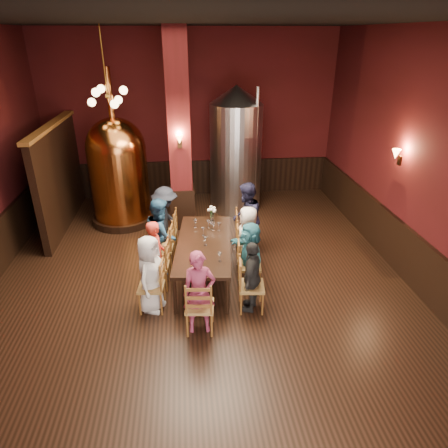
{
  "coord_description": "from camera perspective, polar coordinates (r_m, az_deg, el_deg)",
  "views": [
    {
      "loc": [
        -0.22,
        -6.25,
        4.31
      ],
      "look_at": [
        0.45,
        0.2,
        1.22
      ],
      "focal_mm": 32.0,
      "sensor_mm": 36.0,
      "label": 1
    }
  ],
  "objects": [
    {
      "name": "chair_1",
      "position": [
        7.5,
        -9.51,
        -5.81
      ],
      "size": [
        0.5,
        0.5,
        0.92
      ],
      "primitive_type": null,
      "rotation": [
        0.0,
        0.0,
        -1.67
      ],
      "color": "brown",
      "rests_on": "ground"
    },
    {
      "name": "room",
      "position": [
        6.58,
        -3.71,
        7.19
      ],
      "size": [
        10.0,
        10.02,
        4.5
      ],
      "color": "black",
      "rests_on": "ground"
    },
    {
      "name": "sconce_wall",
      "position": [
        8.43,
        23.89,
        8.83
      ],
      "size": [
        0.2,
        0.2,
        0.36
      ],
      "primitive_type": null,
      "rotation": [
        0.0,
        0.0,
        1.57
      ],
      "color": "black",
      "rests_on": "room"
    },
    {
      "name": "wine_glass_2",
      "position": [
        7.97,
        -1.52,
        -0.38
      ],
      "size": [
        0.07,
        0.07,
        0.17
      ],
      "primitive_type": null,
      "color": "white",
      "rests_on": "dining_table"
    },
    {
      "name": "chair_4",
      "position": [
        6.85,
        3.96,
        -8.79
      ],
      "size": [
        0.5,
        0.5,
        0.92
      ],
      "primitive_type": null,
      "rotation": [
        0.0,
        0.0,
        1.47
      ],
      "color": "brown",
      "rests_on": "ground"
    },
    {
      "name": "partition",
      "position": [
        10.38,
        -22.4,
        6.11
      ],
      "size": [
        0.22,
        3.5,
        2.4
      ],
      "primitive_type": "cube",
      "color": "black",
      "rests_on": "ground"
    },
    {
      "name": "person_4",
      "position": [
        6.75,
        4.01,
        -7.49
      ],
      "size": [
        0.58,
        0.82,
        1.29
      ],
      "primitive_type": "imported",
      "rotation": [
        0.0,
        0.0,
        4.32
      ],
      "color": "black",
      "rests_on": "ground"
    },
    {
      "name": "wine_glass_3",
      "position": [
        6.72,
        -4.6,
        -5.77
      ],
      "size": [
        0.07,
        0.07,
        0.17
      ],
      "primitive_type": null,
      "color": "white",
      "rests_on": "dining_table"
    },
    {
      "name": "person_0",
      "position": [
        6.82,
        -10.5,
        -7.06
      ],
      "size": [
        0.65,
        0.79,
        1.38
      ],
      "primitive_type": "imported",
      "rotation": [
        0.0,
        0.0,
        1.21
      ],
      "color": "silver",
      "rests_on": "ground"
    },
    {
      "name": "person_3",
      "position": [
        8.52,
        -8.32,
        0.48
      ],
      "size": [
        0.71,
        1.04,
        1.49
      ],
      "primitive_type": "imported",
      "rotation": [
        0.0,
        0.0,
        1.4
      ],
      "color": "black",
      "rests_on": "ground"
    },
    {
      "name": "person_7",
      "position": [
        8.43,
        3.18,
        0.74
      ],
      "size": [
        0.58,
        0.84,
        1.57
      ],
      "primitive_type": "imported",
      "rotation": [
        0.0,
        0.0,
        4.42
      ],
      "color": "#191932",
      "rests_on": "ground"
    },
    {
      "name": "wine_glass_5",
      "position": [
        8.12,
        -4.12,
        0.07
      ],
      "size": [
        0.07,
        0.07,
        0.17
      ],
      "primitive_type": null,
      "color": "white",
      "rests_on": "dining_table"
    },
    {
      "name": "person_5",
      "position": [
        7.31,
        3.68,
        -4.55
      ],
      "size": [
        0.63,
        1.27,
        1.32
      ],
      "primitive_type": "imported",
      "rotation": [
        0.0,
        0.0,
        4.92
      ],
      "color": "teal",
      "rests_on": "ground"
    },
    {
      "name": "wine_glass_6",
      "position": [
        7.78,
        -2.97,
        -1.08
      ],
      "size": [
        0.07,
        0.07,
        0.17
      ],
      "primitive_type": null,
      "color": "white",
      "rests_on": "dining_table"
    },
    {
      "name": "person_2",
      "position": [
        7.93,
        -8.95,
        -1.51
      ],
      "size": [
        0.4,
        0.75,
        1.51
      ],
      "primitive_type": "imported",
      "rotation": [
        0.0,
        0.0,
        1.62
      ],
      "color": "navy",
      "rests_on": "ground"
    },
    {
      "name": "wainscot_back",
      "position": [
        11.84,
        -4.55,
        6.64
      ],
      "size": [
        7.9,
        0.08,
        1.0
      ],
      "primitive_type": "cube",
      "color": "black",
      "rests_on": "ground"
    },
    {
      "name": "person_8",
      "position": [
        6.25,
        -3.56,
        -9.8
      ],
      "size": [
        0.52,
        0.35,
        1.41
      ],
      "primitive_type": "imported",
      "rotation": [
        0.0,
        0.0,
        6.31
      ],
      "color": "#8F2F50",
      "rests_on": "ground"
    },
    {
      "name": "chair_0",
      "position": [
        6.94,
        -10.34,
        -8.68
      ],
      "size": [
        0.5,
        0.5,
        0.92
      ],
      "primitive_type": null,
      "rotation": [
        0.0,
        0.0,
        -1.67
      ],
      "color": "brown",
      "rests_on": "ground"
    },
    {
      "name": "wine_glass_1",
      "position": [
        6.9,
        -0.62,
        -4.76
      ],
      "size": [
        0.07,
        0.07,
        0.17
      ],
      "primitive_type": null,
      "color": "white",
      "rests_on": "dining_table"
    },
    {
      "name": "wine_glass_8",
      "position": [
        8.01,
        -1.86,
        -0.25
      ],
      "size": [
        0.07,
        0.07,
        0.17
      ],
      "primitive_type": null,
      "color": "white",
      "rests_on": "dining_table"
    },
    {
      "name": "dining_table",
      "position": [
        7.58,
        -2.9,
        -3.11
      ],
      "size": [
        1.24,
        2.49,
        0.75
      ],
      "rotation": [
        0.0,
        0.0,
        -0.1
      ],
      "color": "black",
      "rests_on": "ground"
    },
    {
      "name": "steel_vessel",
      "position": [
        10.47,
        1.7,
        10.51
      ],
      "size": [
        1.47,
        1.47,
        3.21
      ],
      "rotation": [
        0.0,
        0.0,
        0.11
      ],
      "color": "#B2B2B7",
      "rests_on": "ground"
    },
    {
      "name": "wainscot_right",
      "position": [
        8.43,
        24.72,
        -3.95
      ],
      "size": [
        0.08,
        9.9,
        1.0
      ],
      "primitive_type": "cube",
      "color": "black",
      "rests_on": "ground"
    },
    {
      "name": "chair_3",
      "position": [
        8.65,
        -8.2,
        -1.23
      ],
      "size": [
        0.5,
        0.5,
        0.92
      ],
      "primitive_type": null,
      "rotation": [
        0.0,
        0.0,
        -1.67
      ],
      "color": "brown",
      "rests_on": "ground"
    },
    {
      "name": "person_6",
      "position": [
        7.88,
        3.4,
        -2.08
      ],
      "size": [
        0.46,
        0.68,
        1.34
      ],
      "primitive_type": "imported",
      "rotation": [
        0.0,
        0.0,
        4.65
      ],
      "color": "silver",
      "rests_on": "ground"
    },
    {
      "name": "chair_7",
      "position": [
        8.57,
        3.12,
        -1.24
      ],
      "size": [
        0.5,
        0.5,
        0.92
      ],
      "primitive_type": null,
      "rotation": [
        0.0,
        0.0,
        1.47
      ],
      "color": "brown",
      "rests_on": "ground"
    },
    {
      "name": "wine_glass_7",
      "position": [
        7.42,
        -2.7,
        -2.47
      ],
      "size": [
        0.07,
        0.07,
        0.17
      ],
      "primitive_type": null,
      "color": "white",
      "rests_on": "dining_table"
    },
    {
      "name": "copper_kettle",
      "position": [
        10.04,
        -14.84,
        7.43
      ],
      "size": [
        1.79,
        1.79,
        3.68
      ],
      "rotation": [
        0.0,
        0.0,
        0.37
      ],
      "color": "black",
      "rests_on": "ground"
    },
    {
      "name": "rose_vase",
      "position": [
        8.35,
        -1.72,
        1.84
      ],
      "size": [
        0.19,
        0.19,
        0.33
      ],
      "color": "white",
      "rests_on": "dining_table"
    },
    {
      "name": "wine_glass_4",
      "position": [
        8.07,
        -2.26,
        -0.03
      ],
      "size": [
        0.07,
        0.07,
        0.17
      ],
      "primitive_type": null,
      "color": "white",
      "rests_on": "dining_table"
    },
    {
      "name": "sconce_column",
      "position": [
        9.0,
        -6.37,
        11.78
      ],
      "size": [
        0.2,
        0.2,
        0.36
      ],
      "primitive_type": null,
      "rotation": [
        0.0,
        0.0,
        3.14
      ],
      "color": "black",
      "rests_on": "column"
    },
    {
      "name": "person_1",
      "position": [
        7.39,
        -9.63,
        -4.38
      ],
      "size": [
        0.44,
        0.56,
        1.35
      ],
      "primitive_type": "imported",
      "rotation": [
        0.0,
        0.0,
        1.83
      ],
      "color": "red",
      "rests_on": "ground"
    },
    {
      "name": "chair_5",
      "position": [
        7.41,
        3.64,
        -5.87
      ],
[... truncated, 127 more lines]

